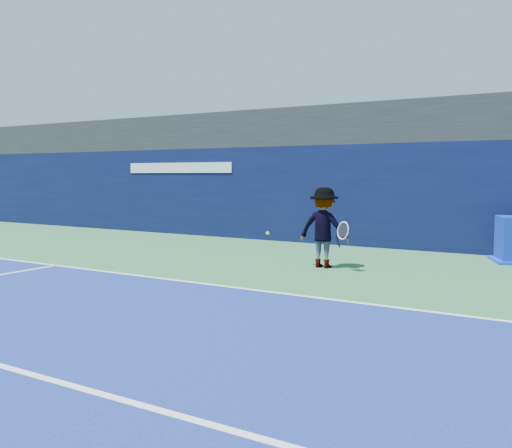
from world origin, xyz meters
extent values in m
plane|color=#306B3E|center=(0.00, 0.00, 0.00)|extent=(80.00, 80.00, 0.00)
cube|color=white|center=(0.00, 3.00, 0.01)|extent=(24.00, 0.10, 0.01)
cube|color=black|center=(0.00, 11.50, 3.60)|extent=(36.00, 3.00, 1.20)
cube|color=#090F33|center=(0.00, 10.50, 1.50)|extent=(36.00, 1.00, 3.00)
cube|color=white|center=(-7.00, 9.99, 2.35)|extent=(4.50, 0.04, 0.35)
imported|color=silver|center=(0.40, 6.06, 0.91)|extent=(1.21, 0.73, 1.83)
cylinder|color=black|center=(0.85, 5.81, 0.65)|extent=(0.09, 0.16, 0.29)
torus|color=silver|center=(0.99, 5.76, 0.90)|extent=(0.34, 0.19, 0.33)
cylinder|color=black|center=(0.99, 5.76, 0.90)|extent=(0.28, 0.15, 0.28)
sphere|color=#AAD517|center=(-0.30, 4.72, 0.87)|extent=(0.08, 0.08, 0.08)
camera|label=1|loc=(5.79, -5.78, 2.12)|focal=40.00mm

